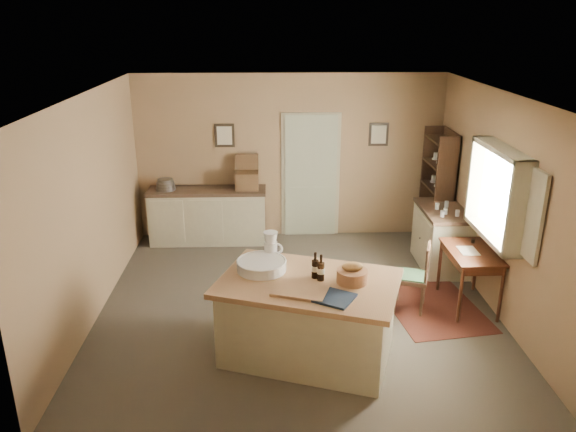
% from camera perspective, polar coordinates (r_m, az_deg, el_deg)
% --- Properties ---
extents(ground, '(5.00, 5.00, 0.00)m').
position_cam_1_polar(ground, '(7.41, 0.86, -8.92)').
color(ground, '#61574A').
rests_on(ground, ground).
extents(wall_back, '(5.00, 0.10, 2.70)m').
position_cam_1_polar(wall_back, '(9.26, 0.15, 6.01)').
color(wall_back, '#937351').
rests_on(wall_back, ground).
extents(wall_front, '(5.00, 0.10, 2.70)m').
position_cam_1_polar(wall_front, '(4.57, 2.49, -9.16)').
color(wall_front, '#937351').
rests_on(wall_front, ground).
extents(wall_left, '(0.10, 5.00, 2.70)m').
position_cam_1_polar(wall_left, '(7.19, -19.41, 0.73)').
color(wall_left, '#937351').
rests_on(wall_left, ground).
extents(wall_right, '(0.10, 5.00, 2.70)m').
position_cam_1_polar(wall_right, '(7.42, 20.60, 1.16)').
color(wall_right, '#937351').
rests_on(wall_right, ground).
extents(ceiling, '(5.00, 5.00, 0.00)m').
position_cam_1_polar(ceiling, '(6.55, 0.99, 12.25)').
color(ceiling, silver).
rests_on(ceiling, wall_back).
extents(door, '(0.97, 0.06, 2.11)m').
position_cam_1_polar(door, '(9.33, 2.31, 4.22)').
color(door, '#ACB396').
rests_on(door, ground).
extents(framed_prints, '(2.82, 0.02, 0.38)m').
position_cam_1_polar(framed_prints, '(9.17, 1.42, 8.23)').
color(framed_prints, black).
rests_on(framed_prints, ground).
extents(window, '(0.25, 1.99, 1.12)m').
position_cam_1_polar(window, '(7.15, 20.80, 2.16)').
color(window, '#BEB893').
rests_on(window, ground).
extents(work_island, '(2.16, 1.75, 1.20)m').
position_cam_1_polar(work_island, '(6.18, 1.98, -10.09)').
color(work_island, '#BEB893').
rests_on(work_island, ground).
extents(sideboard, '(1.90, 0.54, 1.18)m').
position_cam_1_polar(sideboard, '(9.27, -8.10, 0.22)').
color(sideboard, '#BEB893').
rests_on(sideboard, ground).
extents(rug, '(1.32, 1.74, 0.01)m').
position_cam_1_polar(rug, '(7.60, 14.35, -8.76)').
color(rug, '#4E2114').
rests_on(rug, ground).
extents(writing_desk, '(0.58, 0.94, 0.82)m').
position_cam_1_polar(writing_desk, '(7.46, 18.12, -4.04)').
color(writing_desk, '#33180D').
rests_on(writing_desk, ground).
extents(desk_chair, '(0.52, 0.52, 0.88)m').
position_cam_1_polar(desk_chair, '(7.28, 12.37, -6.10)').
color(desk_chair, '#322015').
rests_on(desk_chair, ground).
extents(right_cabinet, '(0.63, 1.13, 0.99)m').
position_cam_1_polar(right_cabinet, '(8.59, 15.33, -2.10)').
color(right_cabinet, '#BEB893').
rests_on(right_cabinet, ground).
extents(shelving_unit, '(0.32, 0.85, 1.89)m').
position_cam_1_polar(shelving_unit, '(9.17, 15.14, 2.54)').
color(shelving_unit, '#322015').
rests_on(shelving_unit, ground).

